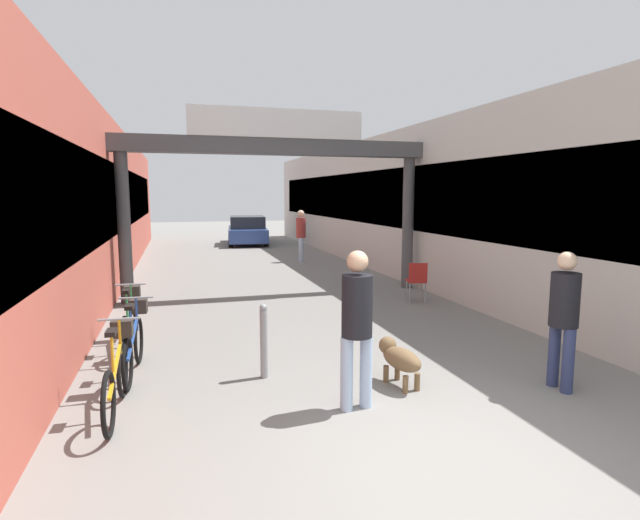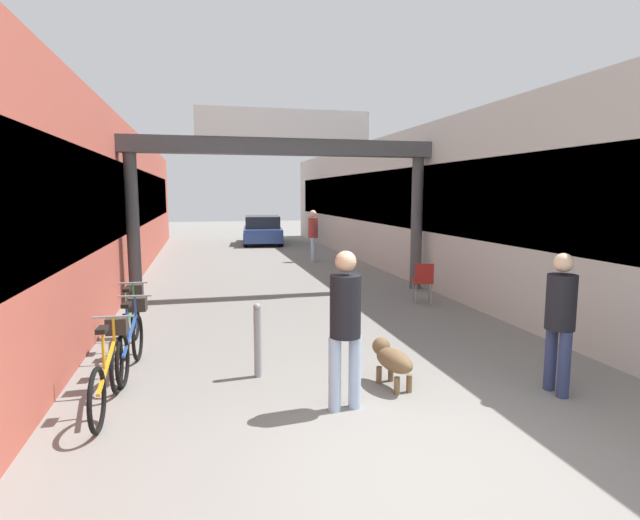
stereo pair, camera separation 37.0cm
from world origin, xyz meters
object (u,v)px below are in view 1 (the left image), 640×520
at_px(bicycle_blue_second, 134,341).
at_px(bollard_post_metal, 264,340).
at_px(cafe_chair_red_nearer, 417,278).
at_px(bicycle_orange_nearest, 117,372).
at_px(parked_car_blue, 247,230).
at_px(bicycle_green_third, 130,321).
at_px(dog_on_leash, 399,358).
at_px(pedestrian_with_dog, 357,319).
at_px(pedestrian_carrying_crate, 301,232).
at_px(pedestrian_companion, 564,312).

xyz_separation_m(bicycle_blue_second, bollard_post_metal, (1.63, -0.65, 0.06)).
bearing_deg(cafe_chair_red_nearer, bicycle_blue_second, -152.65).
distance_m(bicycle_orange_nearest, parked_car_blue, 18.45).
distance_m(bicycle_green_third, parked_car_blue, 16.22).
xyz_separation_m(bicycle_orange_nearest, parked_car_blue, (3.89, 18.04, 0.21)).
xyz_separation_m(bicycle_blue_second, cafe_chair_red_nearer, (5.63, 2.91, 0.10)).
relative_size(dog_on_leash, bicycle_green_third, 0.47).
relative_size(bollard_post_metal, cafe_chair_red_nearer, 1.10).
bearing_deg(cafe_chair_red_nearer, pedestrian_with_dog, -123.47).
distance_m(pedestrian_carrying_crate, bicycle_orange_nearest, 12.33).
bearing_deg(pedestrian_with_dog, pedestrian_carrying_crate, 79.08).
height_order(pedestrian_with_dog, bollard_post_metal, pedestrian_with_dog).
xyz_separation_m(pedestrian_carrying_crate, cafe_chair_red_nearer, (0.85, -7.20, -0.51)).
bearing_deg(cafe_chair_red_nearer, bollard_post_metal, -138.25).
xyz_separation_m(pedestrian_companion, bicycle_orange_nearest, (-5.15, 0.84, -0.54)).
relative_size(bicycle_orange_nearest, bicycle_blue_second, 1.00).
distance_m(pedestrian_companion, cafe_chair_red_nearer, 5.00).
bearing_deg(parked_car_blue, pedestrian_with_dog, -94.09).
relative_size(pedestrian_companion, cafe_chair_red_nearer, 1.91).
bearing_deg(bicycle_blue_second, cafe_chair_red_nearer, 27.35).
distance_m(dog_on_leash, bicycle_blue_second, 3.49).
distance_m(bicycle_blue_second, parked_car_blue, 17.26).
xyz_separation_m(pedestrian_with_dog, pedestrian_carrying_crate, (2.31, 11.99, 0.02)).
bearing_deg(bollard_post_metal, pedestrian_companion, -22.01).
height_order(dog_on_leash, bollard_post_metal, bollard_post_metal).
bearing_deg(cafe_chair_red_nearer, pedestrian_carrying_crate, 96.74).
bearing_deg(bicycle_orange_nearest, bollard_post_metal, 17.67).
xyz_separation_m(pedestrian_carrying_crate, bicycle_orange_nearest, (-4.86, -11.32, -0.61)).
relative_size(pedestrian_carrying_crate, bicycle_green_third, 1.07).
relative_size(pedestrian_carrying_crate, bicycle_orange_nearest, 1.07).
distance_m(pedestrian_with_dog, dog_on_leash, 1.13).
distance_m(dog_on_leash, bicycle_green_third, 4.17).
relative_size(bollard_post_metal, parked_car_blue, 0.24).
relative_size(pedestrian_companion, bicycle_green_third, 1.01).
distance_m(bicycle_orange_nearest, bicycle_blue_second, 1.20).
distance_m(pedestrian_with_dog, bicycle_green_third, 4.01).
xyz_separation_m(cafe_chair_red_nearer, parked_car_blue, (-1.83, 13.92, 0.10)).
height_order(pedestrian_companion, bicycle_orange_nearest, pedestrian_companion).
height_order(pedestrian_with_dog, pedestrian_companion, pedestrian_with_dog).
bearing_deg(bicycle_blue_second, parked_car_blue, 77.28).
xyz_separation_m(bicycle_blue_second, parked_car_blue, (3.80, 16.83, 0.21)).
height_order(pedestrian_with_dog, parked_car_blue, pedestrian_with_dog).
bearing_deg(pedestrian_companion, bicycle_blue_second, 158.07).
relative_size(pedestrian_with_dog, parked_car_blue, 0.43).
height_order(pedestrian_companion, bicycle_green_third, pedestrian_companion).
distance_m(pedestrian_with_dog, cafe_chair_red_nearer, 5.76).
xyz_separation_m(bollard_post_metal, cafe_chair_red_nearer, (3.99, 3.56, 0.04)).
height_order(pedestrian_carrying_crate, bicycle_orange_nearest, pedestrian_carrying_crate).
relative_size(bicycle_orange_nearest, parked_car_blue, 0.41).
bearing_deg(bollard_post_metal, bicycle_orange_nearest, -162.33).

